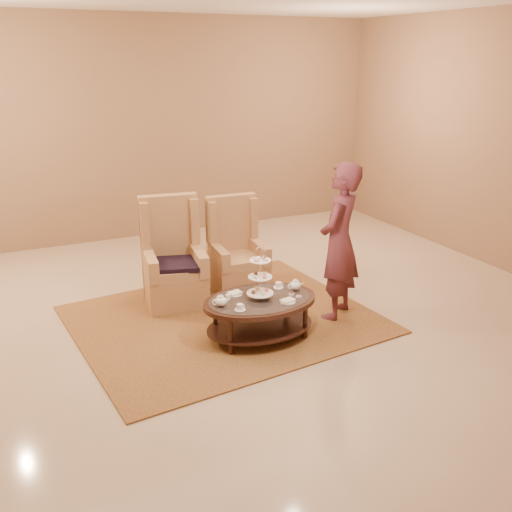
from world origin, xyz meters
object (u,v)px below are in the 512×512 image
tea_table (260,306)px  armchair_right (236,259)px  person (339,242)px  armchair_left (174,268)px

tea_table → armchair_right: 1.43m
armchair_right → person: (0.72, -1.27, 0.50)m
armchair_right → person: 1.54m
armchair_left → person: (1.57, -1.20, 0.46)m
armchair_left → person: bearing=-29.7°
armchair_left → armchair_right: bearing=12.0°
tea_table → armchair_right: size_ratio=1.04×
tea_table → armchair_right: bearing=78.1°
tea_table → person: person is taller
tea_table → armchair_left: (-0.53, 1.33, 0.06)m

